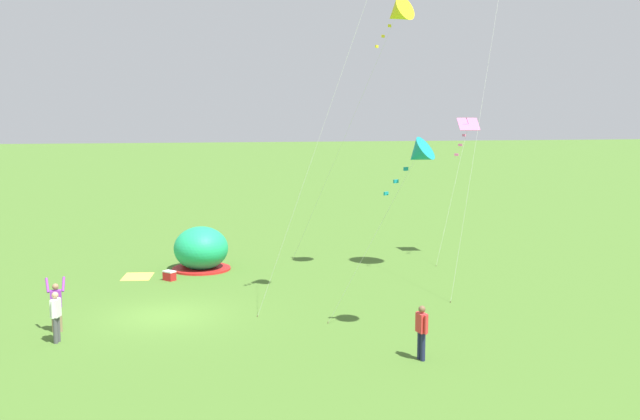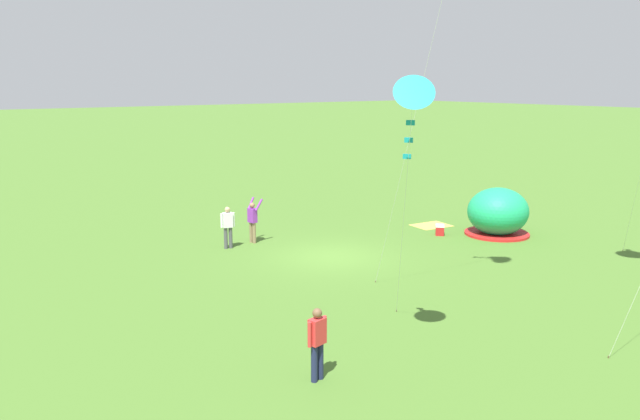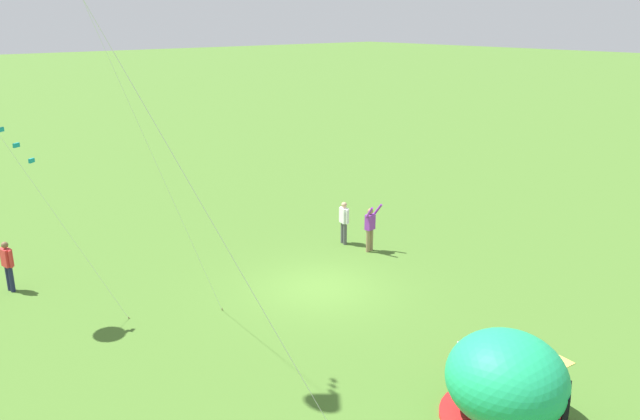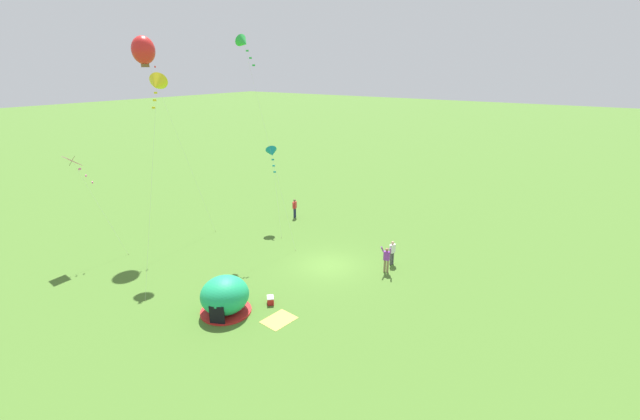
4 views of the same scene
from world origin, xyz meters
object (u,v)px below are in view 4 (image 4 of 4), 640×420
object	(u,v)px
cooler_box	(270,300)
kite_teal	(272,153)
popup_tent	(225,296)
kite_yellow	(157,84)
kite_green	(244,43)
person_flying_kite	(386,258)
kite_pink	(75,164)
person_watching_sky	(295,207)
kite_red	(143,50)
person_far_back	(392,252)

from	to	relation	value
cooler_box	kite_teal	xyz separation A→B (m)	(10.14, 8.41, 6.00)
popup_tent	kite_yellow	distance (m)	14.30
popup_tent	kite_green	bearing A→B (deg)	35.76
popup_tent	cooler_box	bearing A→B (deg)	-35.15
popup_tent	kite_teal	xyz separation A→B (m)	(12.22, 6.95, 5.22)
person_flying_kite	popup_tent	bearing A→B (deg)	151.53
kite_pink	person_watching_sky	bearing A→B (deg)	-25.28
kite_green	kite_red	bearing A→B (deg)	125.42
kite_red	kite_green	bearing A→B (deg)	-54.58
person_watching_sky	kite_green	size ratio (longest dim) A/B	0.11
popup_tent	cooler_box	size ratio (longest dim) A/B	4.42
person_far_back	kite_green	xyz separation A→B (m)	(-1.14, 11.82, 13.58)
cooler_box	kite_yellow	world-z (taller)	kite_yellow
kite_teal	cooler_box	bearing A→B (deg)	-140.32
kite_yellow	kite_green	bearing A→B (deg)	-16.02
person_far_back	person_watching_sky	xyz separation A→B (m)	(3.76, 11.39, 0.00)
kite_teal	kite_green	xyz separation A→B (m)	(-2.64, -0.06, 8.32)
person_far_back	popup_tent	bearing A→B (deg)	155.32
person_watching_sky	person_flying_kite	bearing A→B (deg)	-113.47
kite_yellow	person_far_back	bearing A→B (deg)	-61.62
cooler_box	kite_pink	bearing A→B (deg)	99.16
popup_tent	kite_green	distance (m)	17.96
popup_tent	cooler_box	world-z (taller)	popup_tent
person_far_back	kite_red	world-z (taller)	kite_red
kite_teal	kite_pink	distance (m)	14.14
popup_tent	person_watching_sky	xyz separation A→B (m)	(14.48, 6.46, -0.03)
kite_teal	kite_pink	size ratio (longest dim) A/B	0.93
cooler_box	kite_green	distance (m)	18.20
person_watching_sky	kite_red	bearing A→B (deg)	145.31
kite_green	kite_pink	bearing A→B (deg)	146.49
person_flying_kite	person_far_back	world-z (taller)	person_flying_kite
person_watching_sky	kite_red	world-z (taller)	kite_red
person_watching_sky	kite_yellow	world-z (taller)	kite_yellow
popup_tent	person_far_back	xyz separation A→B (m)	(10.72, -4.93, -0.03)
person_far_back	kite_green	distance (m)	18.04
person_far_back	kite_yellow	bearing A→B (deg)	118.38
popup_tent	person_far_back	distance (m)	11.80
cooler_box	kite_red	world-z (taller)	kite_red
kite_pink	kite_red	bearing A→B (deg)	-7.22
kite_red	kite_yellow	size ratio (longest dim) A/B	1.19
person_watching_sky	kite_pink	world-z (taller)	kite_pink
person_watching_sky	kite_red	size ratio (longest dim) A/B	0.11
cooler_box	kite_pink	world-z (taller)	kite_pink
kite_green	popup_tent	bearing A→B (deg)	-144.24
person_watching_sky	kite_yellow	xyz separation A→B (m)	(-11.11, 2.22, 10.89)
person_flying_kite	kite_pink	world-z (taller)	kite_pink
kite_yellow	kite_red	bearing A→B (deg)	63.02
person_far_back	kite_green	size ratio (longest dim) A/B	0.11
popup_tent	kite_pink	size ratio (longest dim) A/B	0.39
kite_red	kite_yellow	world-z (taller)	kite_red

